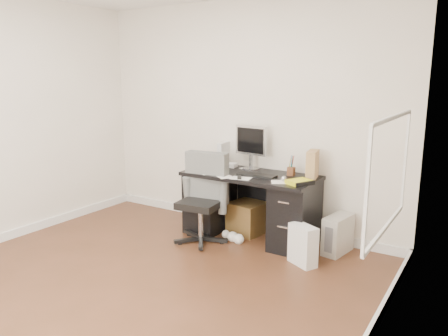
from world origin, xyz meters
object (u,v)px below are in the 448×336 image
at_px(office_chair, 200,199).
at_px(pc_tower, 338,234).
at_px(desk, 250,204).
at_px(keyboard, 257,175).
at_px(lcd_monitor, 251,147).
at_px(wicker_basket, 247,218).

distance_m(office_chair, pc_tower, 1.52).
distance_m(desk, pc_tower, 1.02).
bearing_deg(office_chair, keyboard, 26.21).
relative_size(lcd_monitor, office_chair, 0.53).
bearing_deg(wicker_basket, keyboard, -41.34).
relative_size(desk, office_chair, 1.51).
relative_size(lcd_monitor, keyboard, 1.21).
relative_size(office_chair, pc_tower, 2.48).
height_order(keyboard, pc_tower, keyboard).
bearing_deg(keyboard, desk, 144.85).
xyz_separation_m(desk, lcd_monitor, (-0.11, 0.20, 0.61)).
height_order(lcd_monitor, office_chair, lcd_monitor).
height_order(office_chair, pc_tower, office_chair).
xyz_separation_m(lcd_monitor, wicker_basket, (0.01, -0.09, -0.83)).
relative_size(keyboard, wicker_basket, 1.17).
relative_size(keyboard, pc_tower, 1.07).
bearing_deg(lcd_monitor, office_chair, -108.63).
distance_m(keyboard, pc_tower, 1.06).
relative_size(pc_tower, wicker_basket, 1.09).
bearing_deg(pc_tower, office_chair, -150.29).
height_order(desk, wicker_basket, desk).
height_order(lcd_monitor, keyboard, lcd_monitor).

